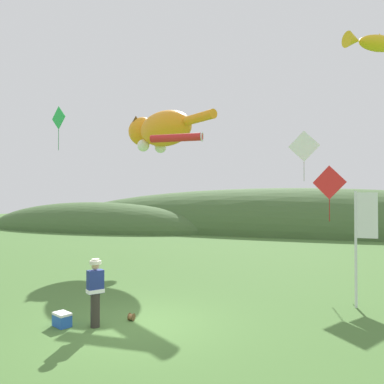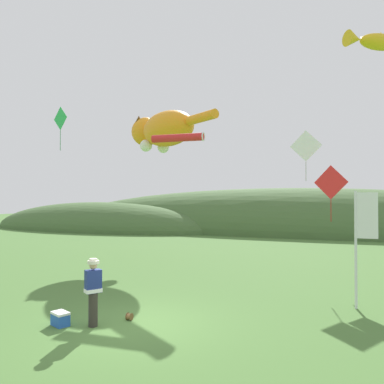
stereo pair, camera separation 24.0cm
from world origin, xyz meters
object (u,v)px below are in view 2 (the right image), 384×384
kite_fish_windsock (374,41)px  kite_diamond_green (60,119)px  festival_attendant (93,290)px  kite_diamond_red (331,183)px  kite_spool (129,317)px  kite_tube_streamer (178,138)px  kite_giant_cat (163,130)px  festival_banner_pole (362,232)px  picnic_cooler (60,319)px  kite_diamond_white (306,146)px

kite_fish_windsock → kite_diamond_green: kite_fish_windsock is taller
festival_attendant → kite_diamond_red: (5.69, 7.97, 3.03)m
kite_diamond_green → kite_spool: bearing=-33.9°
festival_attendant → kite_diamond_green: (-5.24, 4.72, 5.85)m
kite_tube_streamer → kite_diamond_red: 6.98m
kite_giant_cat → kite_fish_windsock: 12.91m
festival_banner_pole → kite_tube_streamer: (-7.58, 3.36, 3.82)m
picnic_cooler → kite_diamond_red: 11.18m
festival_banner_pole → kite_giant_cat: 14.21m
kite_spool → kite_diamond_red: 9.61m
kite_fish_windsock → kite_diamond_red: kite_fish_windsock is taller
picnic_cooler → kite_diamond_white: (5.42, 9.92, 5.56)m
kite_spool → kite_giant_cat: size_ratio=0.03×
festival_attendant → kite_fish_windsock: 11.99m
kite_diamond_white → kite_fish_windsock: bearing=-56.8°
kite_giant_cat → kite_fish_windsock: size_ratio=3.58×
kite_tube_streamer → festival_attendant: bearing=-83.0°
kite_spool → festival_banner_pole: size_ratio=0.06×
kite_tube_streamer → kite_diamond_green: kite_diamond_green is taller
picnic_cooler → kite_tube_streamer: bearing=90.7°
kite_giant_cat → kite_diamond_red: bearing=-23.6°
kite_giant_cat → kite_tube_streamer: size_ratio=2.78×
kite_spool → picnic_cooler: bearing=-144.4°
kite_diamond_red → kite_spool: bearing=-125.1°
kite_spool → kite_tube_streamer: (-1.57, 6.86, 6.06)m
kite_tube_streamer → kite_diamond_green: (-4.30, -2.93, 0.64)m
festival_attendant → kite_fish_windsock: (7.14, 5.75, 7.72)m
kite_diamond_green → kite_giant_cat: bearing=80.5°
festival_attendant → kite_tube_streamer: bearing=97.0°
festival_attendant → kite_spool: 1.32m
kite_fish_windsock → festival_banner_pole: bearing=-108.4°
kite_tube_streamer → kite_diamond_white: (5.52, 2.01, -0.41)m
kite_diamond_white → kite_diamond_red: kite_diamond_white is taller
kite_diamond_green → kite_fish_windsock: bearing=4.8°
kite_fish_windsock → kite_diamond_red: 5.38m
kite_giant_cat → kite_diamond_green: kite_giant_cat is taller
festival_attendant → kite_giant_cat: 14.39m
festival_attendant → festival_banner_pole: (6.65, 4.28, 1.39)m
kite_spool → kite_tube_streamer: 9.29m
kite_spool → kite_fish_windsock: (6.50, 4.97, 8.57)m
festival_attendant → kite_diamond_red: kite_diamond_red is taller
festival_banner_pole → kite_diamond_red: 4.14m
kite_giant_cat → kite_diamond_white: kite_giant_cat is taller
festival_attendant → kite_diamond_green: kite_diamond_green is taller
festival_attendant → picnic_cooler: bearing=-161.9°
picnic_cooler → kite_giant_cat: kite_giant_cat is taller
festival_banner_pole → kite_fish_windsock: 6.52m
picnic_cooler → kite_tube_streamer: (-0.10, 7.92, 5.98)m
picnic_cooler → kite_diamond_red: (6.53, 8.24, 3.81)m
kite_tube_streamer → kite_spool: bearing=-77.2°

